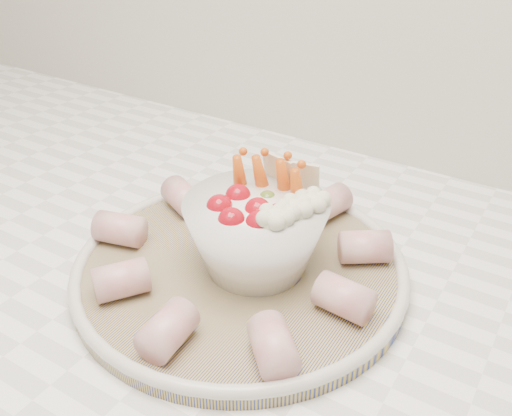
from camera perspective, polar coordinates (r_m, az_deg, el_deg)
The scene contains 3 objects.
serving_platter at distance 0.56m, azimuth -1.60°, elevation -5.97°, with size 0.32×0.32×0.02m.
veggie_bowl at distance 0.53m, azimuth 0.18°, elevation -2.30°, with size 0.13×0.13×0.10m.
cured_meat_rolls at distance 0.54m, azimuth -1.63°, elevation -4.29°, with size 0.29×0.30×0.03m.
Camera 1 is at (0.30, 1.07, 1.27)m, focal length 40.00 mm.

